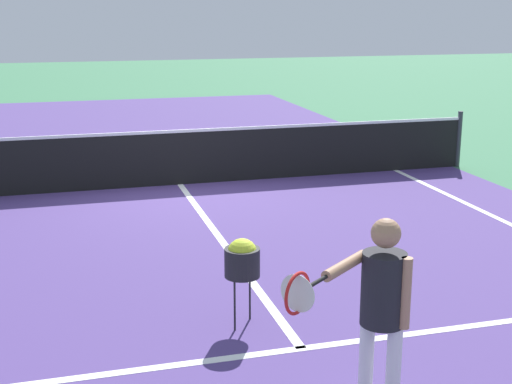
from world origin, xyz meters
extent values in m
plane|color=#38724C|center=(0.00, 0.00, 0.00)|extent=(60.00, 60.00, 0.00)
cube|color=#4C387A|center=(0.00, 0.00, 0.00)|extent=(10.62, 24.40, 0.00)
cube|color=white|center=(0.00, -6.40, 0.00)|extent=(8.22, 0.10, 0.01)
cube|color=white|center=(0.00, -3.20, 0.00)|extent=(0.10, 6.40, 0.01)
cylinder|color=#33383D|center=(5.41, 0.00, 0.54)|extent=(0.09, 0.09, 1.07)
cube|color=black|center=(0.00, 0.00, 0.46)|extent=(10.82, 0.02, 0.91)
cube|color=white|center=(0.00, 0.00, 0.94)|extent=(10.82, 0.03, 0.05)
cylinder|color=white|center=(0.24, -7.71, 0.38)|extent=(0.11, 0.11, 0.77)
cylinder|color=white|center=(0.11, -7.53, 0.38)|extent=(0.11, 0.11, 0.77)
cylinder|color=black|center=(0.18, -7.62, 1.04)|extent=(0.32, 0.32, 0.54)
sphere|color=#A87A5B|center=(0.18, -7.62, 1.46)|extent=(0.21, 0.21, 0.21)
cylinder|color=#A87A5B|center=(0.28, -7.75, 1.05)|extent=(0.08, 0.08, 0.52)
cylinder|color=#A87A5B|center=(-0.14, -7.65, 1.26)|extent=(0.46, 0.39, 0.08)
cylinder|color=black|center=(-0.43, -7.88, 1.26)|extent=(0.19, 0.16, 0.03)
torus|color=red|center=(-0.61, -8.03, 1.26)|extent=(0.23, 0.19, 0.28)
cylinder|color=silver|center=(-0.61, -8.03, 1.26)|extent=(0.16, 0.20, 0.25)
cylinder|color=black|center=(-0.38, -5.76, 0.64)|extent=(0.34, 0.34, 0.28)
cylinder|color=black|center=(-0.48, -5.87, 0.25)|extent=(0.02, 0.02, 0.50)
cylinder|color=black|center=(-0.28, -5.66, 0.25)|extent=(0.02, 0.02, 0.50)
sphere|color=#CCE033|center=(-0.38, -5.76, 0.73)|extent=(0.29, 0.29, 0.29)
camera|label=1|loc=(-1.98, -11.95, 2.99)|focal=50.19mm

